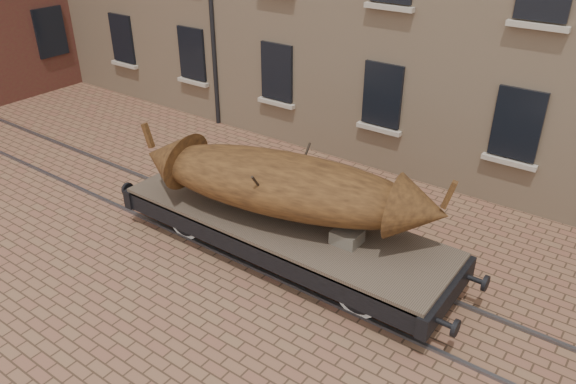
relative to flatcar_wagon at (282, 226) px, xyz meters
The scene contains 4 objects.
ground 2.27m from the flatcar_wagon, ahead, with size 90.00×90.00×0.00m, color brown.
rail_track 2.26m from the flatcar_wagon, ahead, with size 30.00×1.52×0.06m.
flatcar_wagon is the anchor object (origin of this frame).
iron_boat 1.02m from the flatcar_wagon, ahead, with size 6.67×2.99×1.60m.
Camera 1 is at (3.84, -8.02, 7.10)m, focal length 35.00 mm.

